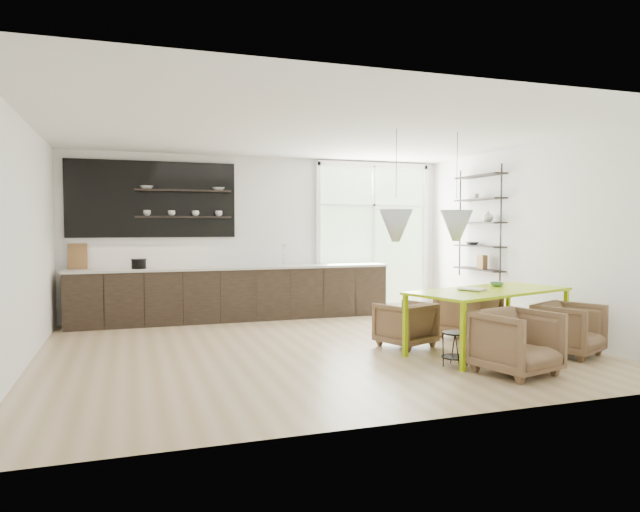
{
  "coord_description": "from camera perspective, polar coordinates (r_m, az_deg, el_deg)",
  "views": [
    {
      "loc": [
        -2.33,
        -7.21,
        1.64
      ],
      "look_at": [
        0.28,
        0.6,
        1.21
      ],
      "focal_mm": 32.0,
      "sensor_mm": 36.0,
      "label": 1
    }
  ],
  "objects": [
    {
      "name": "room",
      "position": [
        8.81,
        0.84,
        1.82
      ],
      "size": [
        7.02,
        6.01,
        2.91
      ],
      "color": "#CDAD88",
      "rests_on": "ground"
    },
    {
      "name": "kitchen_run",
      "position": [
        10.09,
        -9.05,
        -2.98
      ],
      "size": [
        5.54,
        0.69,
        2.75
      ],
      "color": "black",
      "rests_on": "ground"
    },
    {
      "name": "right_shelving",
      "position": [
        10.14,
        15.71,
        2.94
      ],
      "size": [
        0.26,
        1.22,
        1.9
      ],
      "color": "black",
      "rests_on": "ground"
    },
    {
      "name": "dining_table",
      "position": [
        7.74,
        16.54,
        -3.66
      ],
      "size": [
        2.44,
        1.66,
        0.82
      ],
      "rotation": [
        0.0,
        0.0,
        0.32
      ],
      "color": "#A5D204",
      "rests_on": "ground"
    },
    {
      "name": "armchair_back_left",
      "position": [
        7.92,
        8.52,
        -6.74
      ],
      "size": [
        0.86,
        0.87,
        0.61
      ],
      "primitive_type": "imported",
      "rotation": [
        0.0,
        0.0,
        3.53
      ],
      "color": "brown",
      "rests_on": "ground"
    },
    {
      "name": "armchair_back_right",
      "position": [
        8.76,
        14.58,
        -5.54
      ],
      "size": [
        1.05,
        1.06,
        0.71
      ],
      "primitive_type": "imported",
      "rotation": [
        0.0,
        0.0,
        3.66
      ],
      "color": "brown",
      "rests_on": "ground"
    },
    {
      "name": "armchair_front_left",
      "position": [
        6.73,
        19.04,
        -8.16
      ],
      "size": [
        0.94,
        0.96,
        0.72
      ],
      "primitive_type": "imported",
      "rotation": [
        0.0,
        0.0,
        0.26
      ],
      "color": "brown",
      "rests_on": "ground"
    },
    {
      "name": "armchair_front_right",
      "position": [
        7.95,
        23.64,
        -6.72
      ],
      "size": [
        0.96,
        0.97,
        0.67
      ],
      "primitive_type": "imported",
      "rotation": [
        0.0,
        0.0,
        0.45
      ],
      "color": "brown",
      "rests_on": "ground"
    },
    {
      "name": "wire_stool",
      "position": [
        6.92,
        13.38,
        -8.6
      ],
      "size": [
        0.32,
        0.32,
        0.41
      ],
      "rotation": [
        0.0,
        0.0,
        -0.37
      ],
      "color": "black",
      "rests_on": "ground"
    },
    {
      "name": "table_book",
      "position": [
        7.48,
        14.6,
        -3.32
      ],
      "size": [
        0.36,
        0.39,
        0.03
      ],
      "primitive_type": "imported",
      "rotation": [
        0.0,
        0.0,
        0.53
      ],
      "color": "white",
      "rests_on": "dining_table"
    },
    {
      "name": "table_bowl",
      "position": [
        8.18,
        17.26,
        -2.72
      ],
      "size": [
        0.19,
        0.19,
        0.06
      ],
      "primitive_type": "imported",
      "rotation": [
        0.0,
        0.0,
        -0.01
      ],
      "color": "#477551",
      "rests_on": "dining_table"
    }
  ]
}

